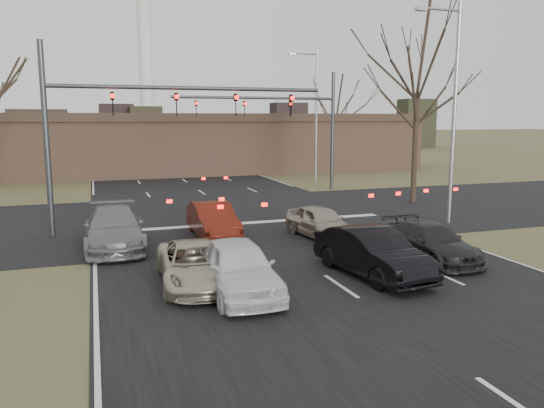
% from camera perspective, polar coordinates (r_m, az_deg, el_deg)
% --- Properties ---
extents(ground, '(360.00, 360.00, 0.00)m').
position_cam_1_polar(ground, '(13.44, 13.12, -12.45)').
color(ground, '#51552D').
rests_on(ground, ground).
extents(road_main, '(14.00, 300.00, 0.02)m').
position_cam_1_polar(road_main, '(71.05, -13.20, 5.05)').
color(road_main, black).
rests_on(road_main, ground).
extents(road_cross, '(200.00, 14.00, 0.02)m').
position_cam_1_polar(road_cross, '(26.88, -3.85, -1.28)').
color(road_cross, black).
rests_on(road_cross, ground).
extents(building, '(42.40, 10.40, 5.30)m').
position_cam_1_polar(building, '(49.39, -8.50, 6.54)').
color(building, '#8B644B').
rests_on(building, ground).
extents(mast_arm_near, '(12.12, 0.24, 8.00)m').
position_cam_1_polar(mast_arm_near, '(23.61, -15.24, 9.31)').
color(mast_arm_near, '#383A3D').
rests_on(mast_arm_near, ground).
extents(mast_arm_far, '(11.12, 0.24, 8.00)m').
position_cam_1_polar(mast_arm_far, '(35.96, 2.43, 9.40)').
color(mast_arm_far, '#383A3D').
rests_on(mast_arm_far, ground).
extents(streetlight_right_near, '(2.34, 0.25, 10.00)m').
position_cam_1_polar(streetlight_right_near, '(25.78, 18.74, 10.26)').
color(streetlight_right_near, gray).
rests_on(streetlight_right_near, ground).
extents(streetlight_right_far, '(2.34, 0.25, 10.00)m').
position_cam_1_polar(streetlight_right_far, '(40.85, 4.56, 10.16)').
color(streetlight_right_far, gray).
rests_on(streetlight_right_far, ground).
extents(tree_right_near, '(6.90, 6.90, 11.50)m').
position_cam_1_polar(tree_right_near, '(32.17, 15.57, 16.03)').
color(tree_right_near, black).
rests_on(tree_right_near, ground).
extents(tree_right_far, '(5.40, 5.40, 9.00)m').
position_cam_1_polar(tree_right_far, '(50.51, 6.99, 11.50)').
color(tree_right_far, black).
rests_on(tree_right_far, ground).
extents(car_silver_suv, '(2.32, 4.61, 1.25)m').
position_cam_1_polar(car_silver_suv, '(15.96, -8.22, -6.44)').
color(car_silver_suv, '#B2AA90').
rests_on(car_silver_suv, ground).
extents(car_white_sedan, '(1.88, 4.52, 1.53)m').
position_cam_1_polar(car_white_sedan, '(15.03, -3.63, -6.80)').
color(car_white_sedan, silver).
rests_on(car_white_sedan, ground).
extents(car_black_hatch, '(2.17, 4.75, 1.51)m').
position_cam_1_polar(car_black_hatch, '(16.90, 10.72, -5.16)').
color(car_black_hatch, black).
rests_on(car_black_hatch, ground).
extents(car_charcoal_sedan, '(1.80, 4.36, 1.26)m').
position_cam_1_polar(car_charcoal_sedan, '(19.33, 16.74, -3.95)').
color(car_charcoal_sedan, black).
rests_on(car_charcoal_sedan, ground).
extents(car_grey_ahead, '(2.21, 5.31, 1.53)m').
position_cam_1_polar(car_grey_ahead, '(21.05, -16.61, -2.51)').
color(car_grey_ahead, slate).
rests_on(car_grey_ahead, ground).
extents(car_red_ahead, '(1.53, 4.36, 1.43)m').
position_cam_1_polar(car_red_ahead, '(22.14, -6.38, -1.74)').
color(car_red_ahead, '#53150B').
rests_on(car_red_ahead, ground).
extents(car_silver_ahead, '(2.07, 4.08, 1.33)m').
position_cam_1_polar(car_silver_ahead, '(22.01, 5.23, -1.92)').
color(car_silver_ahead, '#9E9280').
rests_on(car_silver_ahead, ground).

